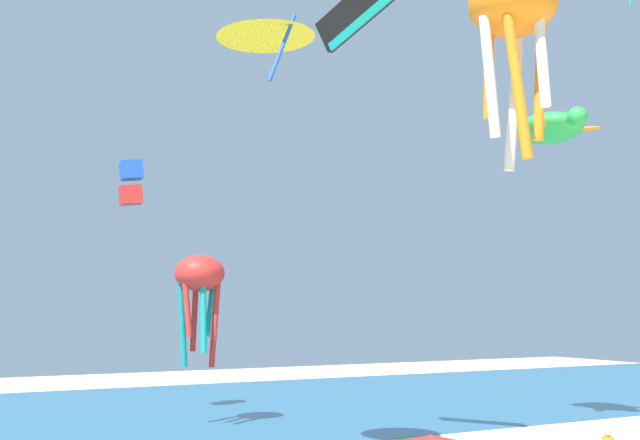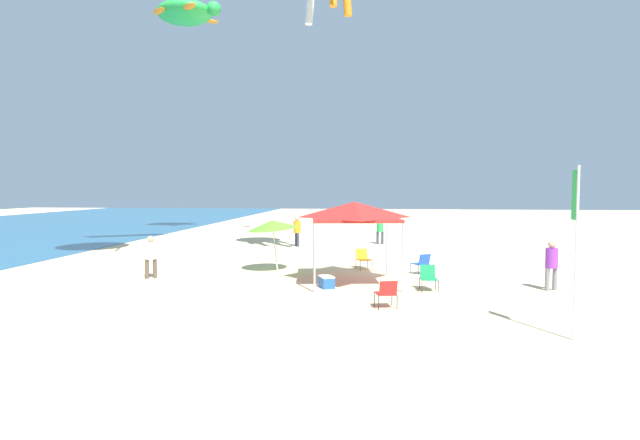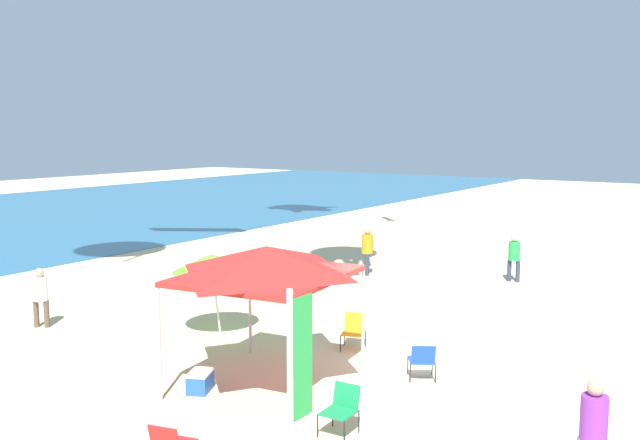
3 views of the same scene
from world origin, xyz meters
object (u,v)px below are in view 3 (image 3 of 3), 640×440
Objects in this scene: cooler_box at (200,381)px; folding_chair_right_of_tent at (342,406)px; beach_umbrella at (211,261)px; folding_chair_near_cooler at (354,329)px; person_beachcomber at (367,247)px; folding_chair_left_of_tent at (422,359)px; person_near_umbrella at (594,424)px; canopy_tent at (266,263)px; person_far_stroller at (40,293)px; person_watching_sky at (514,254)px.

folding_chair_right_of_tent is at bearing -90.98° from cooler_box.
folding_chair_near_cooler is at bearing -74.32° from beach_umbrella.
folding_chair_left_of_tent is at bearing -172.26° from person_beachcomber.
folding_chair_left_of_tent is 4.74m from person_near_umbrella.
folding_chair_near_cooler is 0.47× the size of person_beachcomber.
folding_chair_near_cooler is at bearing 115.55° from folding_chair_right_of_tent.
folding_chair_right_of_tent is at bearing -113.90° from canopy_tent.
folding_chair_near_cooler is at bearing -4.52° from canopy_tent.
person_beachcomber reaches higher than folding_chair_left_of_tent.
canopy_tent is 4.00m from beach_umbrella.
beach_umbrella is at bearing -32.79° from folding_chair_left_of_tent.
cooler_box is 0.46× the size of person_far_stroller.
folding_chair_near_cooler is (1.02, -3.62, -1.42)m from beach_umbrella.
folding_chair_near_cooler reaches higher than cooler_box.
person_beachcomber is at bearing 13.64° from cooler_box.
folding_chair_right_of_tent is 13.57m from person_watching_sky.
cooler_box is 0.42× the size of person_beachcomber.
folding_chair_near_cooler and folding_chair_left_of_tent have the same top height.
folding_chair_left_of_tent is at bearing -88.04° from person_watching_sky.
canopy_tent is at bearing -116.41° from folding_chair_near_cooler.
beach_umbrella is 11.30m from person_watching_sky.
folding_chair_right_of_tent is (-4.15, -2.23, 0.00)m from folding_chair_near_cooler.
person_beachcomber is at bearing -165.65° from person_watching_sky.
canopy_tent is 3.41m from folding_chair_right_of_tent.
person_far_stroller is at bearing 156.65° from person_near_umbrella.
canopy_tent reaches higher than person_near_umbrella.
person_watching_sky is at bearing -4.84° from canopy_tent.
beach_umbrella is 1.35× the size of person_near_umbrella.
cooler_box is 0.45× the size of person_near_umbrella.
folding_chair_left_of_tent is 10.56m from person_watching_sky.
canopy_tent is at bearing 150.69° from person_far_stroller.
person_beachcomber is 1.06× the size of person_watching_sky.
folding_chair_near_cooler is at bearing -15.50° from cooler_box.
folding_chair_right_of_tent is 0.47× the size of person_beachcomber.
folding_chair_right_of_tent is at bearing -83.58° from folding_chair_near_cooler.
beach_umbrella reaches higher than folding_chair_near_cooler.
canopy_tent is 4.50× the size of folding_chair_right_of_tent.
folding_chair_near_cooler is 0.51× the size of person_far_stroller.
beach_umbrella is at bearing 38.96° from cooler_box.
person_near_umbrella is at bearing -95.66° from canopy_tent.
beach_umbrella is 2.70× the size of folding_chair_right_of_tent.
person_near_umbrella reaches higher than person_far_stroller.
person_watching_sky is (12.39, -1.05, -1.58)m from canopy_tent.
person_watching_sky is at bearing -113.82° from folding_chair_left_of_tent.
cooler_box is (-3.07, -2.48, -1.69)m from beach_umbrella.
person_near_umbrella is at bearing -165.98° from person_beachcomber.
person_beachcomber reaches higher than person_near_umbrella.
canopy_tent is at bearing 153.55° from person_near_umbrella.
beach_umbrella is 6.78m from folding_chair_right_of_tent.
person_beachcomber is at bearing 19.32° from canopy_tent.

